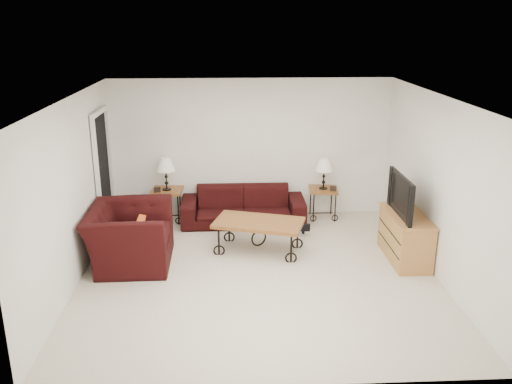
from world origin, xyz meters
TOP-DOWN VIEW (x-y plane):
  - ground at (0.00, 0.00)m, footprint 5.00×5.00m
  - wall_back at (0.00, 2.50)m, footprint 5.00×0.02m
  - wall_front at (0.00, -2.50)m, footprint 5.00×0.02m
  - wall_left at (-2.50, 0.00)m, footprint 0.02×5.00m
  - wall_right at (2.50, 0.00)m, footprint 0.02×5.00m
  - ceiling at (0.00, 0.00)m, footprint 5.00×5.00m
  - doorway at (-2.47, 1.65)m, footprint 0.08×0.94m
  - sofa at (-0.16, 2.02)m, footprint 2.17×0.85m
  - side_table_left at (-1.51, 2.20)m, footprint 0.57×0.57m
  - side_table_right at (1.29, 2.20)m, footprint 0.57×0.57m
  - lamp_left at (-1.51, 2.20)m, footprint 0.35×0.35m
  - lamp_right at (1.29, 2.20)m, footprint 0.35×0.35m
  - photo_frame_left at (-1.66, 2.05)m, footprint 0.12×0.03m
  - photo_frame_right at (1.44, 2.05)m, footprint 0.11×0.05m
  - coffee_table at (0.05, 0.77)m, footprint 1.50×1.09m
  - armchair at (-1.88, 0.44)m, footprint 1.18×1.35m
  - throw_pillow at (-1.72, 0.39)m, footprint 0.11×0.39m
  - tv_stand at (2.23, 0.39)m, footprint 0.49×1.18m
  - television at (2.21, 0.39)m, footprint 0.14×1.06m
  - backpack at (0.84, 1.44)m, footprint 0.32×0.25m

SIDE VIEW (x-z plane):
  - ground at x=0.00m, z-range 0.00..0.00m
  - backpack at x=0.84m, z-range 0.00..0.39m
  - coffee_table at x=0.05m, z-range 0.00..0.50m
  - side_table_right at x=1.29m, z-range 0.00..0.56m
  - side_table_left at x=-1.51m, z-range 0.00..0.58m
  - sofa at x=-0.16m, z-range 0.00..0.63m
  - tv_stand at x=2.23m, z-range 0.00..0.71m
  - armchair at x=-1.88m, z-range 0.00..0.86m
  - throw_pillow at x=-1.72m, z-range 0.32..0.72m
  - photo_frame_right at x=1.44m, z-range 0.56..0.65m
  - photo_frame_left at x=-1.66m, z-range 0.58..0.68m
  - lamp_right at x=1.29m, z-range 0.56..1.12m
  - lamp_left at x=-1.51m, z-range 0.58..1.17m
  - television at x=2.21m, z-range 0.71..1.32m
  - doorway at x=-2.47m, z-range 0.00..2.04m
  - wall_back at x=0.00m, z-range 0.00..2.50m
  - wall_front at x=0.00m, z-range 0.00..2.50m
  - wall_left at x=-2.50m, z-range 0.00..2.50m
  - wall_right at x=2.50m, z-range 0.00..2.50m
  - ceiling at x=0.00m, z-range 2.50..2.50m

